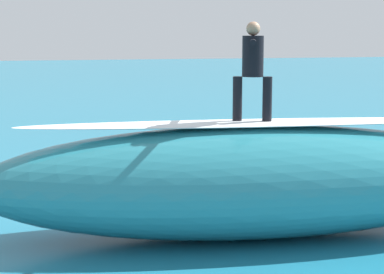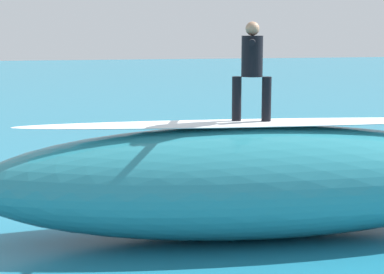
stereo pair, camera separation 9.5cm
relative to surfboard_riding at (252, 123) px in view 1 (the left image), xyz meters
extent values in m
plane|color=teal|center=(-0.03, -2.21, -1.93)|extent=(120.00, 120.00, 0.00)
ellipsoid|color=teal|center=(0.02, 0.00, -0.98)|extent=(9.26, 3.17, 1.89)
ellipsoid|color=white|center=(0.02, 0.00, 0.00)|extent=(7.78, 1.46, 0.08)
ellipsoid|color=#EAE5C6|center=(0.00, 0.00, 0.00)|extent=(2.29, 1.19, 0.08)
cylinder|color=black|center=(0.23, -0.07, 0.40)|extent=(0.16, 0.16, 0.73)
cylinder|color=black|center=(-0.23, 0.07, 0.40)|extent=(0.16, 0.16, 0.73)
cylinder|color=black|center=(0.00, 0.00, 1.10)|extent=(0.44, 0.44, 0.66)
sphere|color=tan|center=(0.00, 0.00, 1.55)|extent=(0.23, 0.23, 0.23)
cylinder|color=black|center=(0.14, 0.45, 1.34)|extent=(0.28, 0.60, 0.10)
cylinder|color=black|center=(-0.14, -0.45, 1.34)|extent=(0.28, 0.60, 0.10)
ellipsoid|color=#33B2D1|center=(1.20, -3.82, -1.89)|extent=(1.41, 2.30, 0.07)
cylinder|color=black|center=(1.20, -3.82, -1.71)|extent=(0.63, 0.91, 0.30)
sphere|color=tan|center=(1.42, -4.30, -1.65)|extent=(0.21, 0.21, 0.21)
cylinder|color=black|center=(0.80, -3.14, -1.79)|extent=(0.42, 0.71, 0.14)
cylinder|color=black|center=(0.96, -3.07, -1.79)|extent=(0.42, 0.71, 0.14)
ellipsoid|color=white|center=(2.96, -3.35, -1.87)|extent=(0.63, 0.52, 0.11)
camera|label=1|loc=(3.34, 10.77, 1.59)|focal=64.23mm
camera|label=2|loc=(3.25, 10.79, 1.59)|focal=64.23mm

